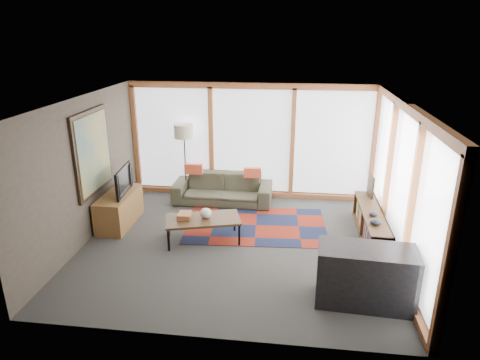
# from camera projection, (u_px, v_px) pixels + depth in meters

# --- Properties ---
(ground) EXTENTS (5.50, 5.50, 0.00)m
(ground) POSITION_uv_depth(u_px,v_px,m) (237.00, 244.00, 7.74)
(ground) COLOR #31322F
(ground) RESTS_ON ground
(room_envelope) EXTENTS (5.52, 5.02, 2.62)m
(room_envelope) POSITION_uv_depth(u_px,v_px,m) (268.00, 155.00, 7.69)
(room_envelope) COLOR #3B322C
(room_envelope) RESTS_ON ground
(rug) EXTENTS (2.83, 1.92, 0.01)m
(rug) POSITION_uv_depth(u_px,v_px,m) (256.00, 225.00, 8.48)
(rug) COLOR maroon
(rug) RESTS_ON ground
(sofa) EXTENTS (2.18, 0.87, 0.63)m
(sofa) POSITION_uv_depth(u_px,v_px,m) (223.00, 189.00, 9.53)
(sofa) COLOR #363729
(sofa) RESTS_ON ground
(pillow_left) EXTENTS (0.41, 0.14, 0.22)m
(pillow_left) POSITION_uv_depth(u_px,v_px,m) (194.00, 169.00, 9.50)
(pillow_left) COLOR #D44D2F
(pillow_left) RESTS_ON sofa
(pillow_right) EXTENTS (0.39, 0.15, 0.21)m
(pillow_right) POSITION_uv_depth(u_px,v_px,m) (252.00, 173.00, 9.27)
(pillow_right) COLOR #D44D2F
(pillow_right) RESTS_ON sofa
(floor_lamp) EXTENTS (0.43, 0.43, 1.73)m
(floor_lamp) POSITION_uv_depth(u_px,v_px,m) (185.00, 162.00, 9.57)
(floor_lamp) COLOR black
(floor_lamp) RESTS_ON ground
(coffee_table) EXTENTS (1.47, 1.01, 0.44)m
(coffee_table) POSITION_uv_depth(u_px,v_px,m) (203.00, 229.00, 7.82)
(coffee_table) COLOR #331F0F
(coffee_table) RESTS_ON ground
(book_stack) EXTENTS (0.25, 0.30, 0.10)m
(book_stack) POSITION_uv_depth(u_px,v_px,m) (185.00, 216.00, 7.74)
(book_stack) COLOR #9C5831
(book_stack) RESTS_ON coffee_table
(vase) EXTENTS (0.22, 0.22, 0.18)m
(vase) POSITION_uv_depth(u_px,v_px,m) (206.00, 213.00, 7.74)
(vase) COLOR beige
(vase) RESTS_ON coffee_table
(bookshelf) EXTENTS (0.38, 2.10, 0.53)m
(bookshelf) POSITION_uv_depth(u_px,v_px,m) (371.00, 225.00, 7.92)
(bookshelf) COLOR #331F0F
(bookshelf) RESTS_ON ground
(bowl_a) EXTENTS (0.22, 0.22, 0.10)m
(bowl_a) POSITION_uv_depth(u_px,v_px,m) (376.00, 222.00, 7.30)
(bowl_a) COLOR black
(bowl_a) RESTS_ON bookshelf
(bowl_b) EXTENTS (0.18, 0.18, 0.08)m
(bowl_b) POSITION_uv_depth(u_px,v_px,m) (373.00, 214.00, 7.64)
(bowl_b) COLOR black
(bowl_b) RESTS_ON bookshelf
(shelf_picture) EXTENTS (0.07, 0.33, 0.44)m
(shelf_picture) POSITION_uv_depth(u_px,v_px,m) (371.00, 186.00, 8.46)
(shelf_picture) COLOR black
(shelf_picture) RESTS_ON bookshelf
(tv_console) EXTENTS (0.53, 1.28, 0.64)m
(tv_console) POSITION_uv_depth(u_px,v_px,m) (119.00, 209.00, 8.46)
(tv_console) COLOR brown
(tv_console) RESTS_ON ground
(television) EXTENTS (0.20, 0.94, 0.54)m
(television) POSITION_uv_depth(u_px,v_px,m) (119.00, 181.00, 8.30)
(television) COLOR black
(television) RESTS_ON tv_console
(bar_counter) EXTENTS (1.38, 0.71, 0.85)m
(bar_counter) POSITION_uv_depth(u_px,v_px,m) (365.00, 276.00, 5.98)
(bar_counter) COLOR black
(bar_counter) RESTS_ON ground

